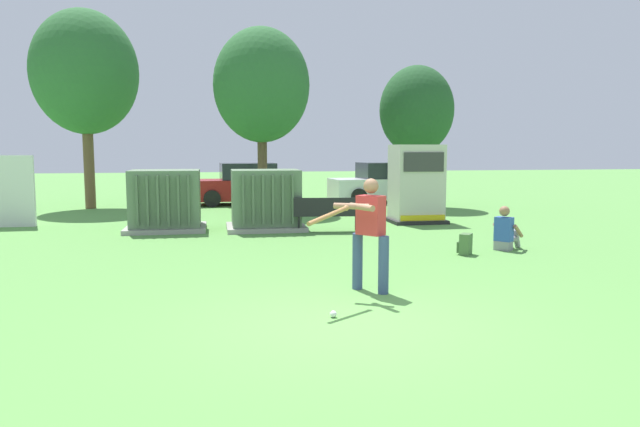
{
  "coord_description": "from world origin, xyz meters",
  "views": [
    {
      "loc": [
        -1.6,
        -6.94,
        2.19
      ],
      "look_at": [
        0.29,
        3.5,
        1.0
      ],
      "focal_mm": 32.66,
      "sensor_mm": 36.0,
      "label": 1
    }
  ],
  "objects_px": {
    "batter": "(368,229)",
    "parked_car_left_of_center": "(383,184)",
    "transformer_mid_west": "(266,200)",
    "transformer_west": "(166,201)",
    "backpack": "(465,244)",
    "generator_enclosure": "(416,184)",
    "parked_car_leftmost": "(245,185)",
    "park_bench": "(328,212)",
    "seated_spectator": "(506,232)",
    "sports_ball": "(333,314)"
  },
  "relations": [
    {
      "from": "transformer_west",
      "to": "batter",
      "type": "distance_m",
      "value": 8.32
    },
    {
      "from": "backpack",
      "to": "generator_enclosure",
      "type": "bearing_deg",
      "value": 81.4
    },
    {
      "from": "transformer_west",
      "to": "backpack",
      "type": "distance_m",
      "value": 8.01
    },
    {
      "from": "generator_enclosure",
      "to": "parked_car_left_of_center",
      "type": "height_order",
      "value": "generator_enclosure"
    },
    {
      "from": "parked_car_left_of_center",
      "to": "park_bench",
      "type": "bearing_deg",
      "value": -115.69
    },
    {
      "from": "generator_enclosure",
      "to": "backpack",
      "type": "bearing_deg",
      "value": -98.6
    },
    {
      "from": "seated_spectator",
      "to": "park_bench",
      "type": "bearing_deg",
      "value": 134.93
    },
    {
      "from": "transformer_west",
      "to": "sports_ball",
      "type": "distance_m",
      "value": 9.21
    },
    {
      "from": "backpack",
      "to": "parked_car_left_of_center",
      "type": "height_order",
      "value": "parked_car_left_of_center"
    },
    {
      "from": "transformer_mid_west",
      "to": "parked_car_left_of_center",
      "type": "distance_m",
      "value": 8.98
    },
    {
      "from": "seated_spectator",
      "to": "transformer_west",
      "type": "bearing_deg",
      "value": 149.66
    },
    {
      "from": "park_bench",
      "to": "parked_car_leftmost",
      "type": "relative_size",
      "value": 0.43
    },
    {
      "from": "transformer_mid_west",
      "to": "batter",
      "type": "relative_size",
      "value": 1.21
    },
    {
      "from": "seated_spectator",
      "to": "parked_car_left_of_center",
      "type": "relative_size",
      "value": 0.22
    },
    {
      "from": "generator_enclosure",
      "to": "parked_car_leftmost",
      "type": "height_order",
      "value": "generator_enclosure"
    },
    {
      "from": "transformer_mid_west",
      "to": "parked_car_leftmost",
      "type": "relative_size",
      "value": 0.49
    },
    {
      "from": "transformer_mid_west",
      "to": "batter",
      "type": "distance_m",
      "value": 7.3
    },
    {
      "from": "batter",
      "to": "parked_car_left_of_center",
      "type": "xyz_separation_m",
      "value": [
        4.47,
        14.4,
        -0.22
      ]
    },
    {
      "from": "batter",
      "to": "backpack",
      "type": "height_order",
      "value": "batter"
    },
    {
      "from": "batter",
      "to": "parked_car_leftmost",
      "type": "bearing_deg",
      "value": 94.38
    },
    {
      "from": "transformer_west",
      "to": "sports_ball",
      "type": "height_order",
      "value": "transformer_west"
    },
    {
      "from": "parked_car_leftmost",
      "to": "sports_ball",
      "type": "bearing_deg",
      "value": -88.84
    },
    {
      "from": "transformer_mid_west",
      "to": "generator_enclosure",
      "type": "distance_m",
      "value": 4.61
    },
    {
      "from": "backpack",
      "to": "sports_ball",
      "type": "bearing_deg",
      "value": -132.39
    },
    {
      "from": "generator_enclosure",
      "to": "parked_car_left_of_center",
      "type": "relative_size",
      "value": 0.53
    },
    {
      "from": "generator_enclosure",
      "to": "seated_spectator",
      "type": "xyz_separation_m",
      "value": [
        0.32,
        -4.87,
        -0.76
      ]
    },
    {
      "from": "transformer_west",
      "to": "generator_enclosure",
      "type": "xyz_separation_m",
      "value": [
        7.18,
        0.48,
        0.35
      ]
    },
    {
      "from": "generator_enclosure",
      "to": "parked_car_left_of_center",
      "type": "distance_m",
      "value": 6.49
    },
    {
      "from": "generator_enclosure",
      "to": "backpack",
      "type": "relative_size",
      "value": 5.23
    },
    {
      "from": "sports_ball",
      "to": "backpack",
      "type": "height_order",
      "value": "backpack"
    },
    {
      "from": "batter",
      "to": "transformer_mid_west",
      "type": "bearing_deg",
      "value": 97.42
    },
    {
      "from": "sports_ball",
      "to": "parked_car_left_of_center",
      "type": "bearing_deg",
      "value": 71.4
    },
    {
      "from": "park_bench",
      "to": "backpack",
      "type": "xyz_separation_m",
      "value": [
        2.17,
        -3.71,
        -0.32
      ]
    },
    {
      "from": "transformer_mid_west",
      "to": "generator_enclosure",
      "type": "bearing_deg",
      "value": 9.33
    },
    {
      "from": "park_bench",
      "to": "sports_ball",
      "type": "height_order",
      "value": "park_bench"
    },
    {
      "from": "transformer_west",
      "to": "generator_enclosure",
      "type": "relative_size",
      "value": 0.91
    },
    {
      "from": "batter",
      "to": "seated_spectator",
      "type": "height_order",
      "value": "batter"
    },
    {
      "from": "sports_ball",
      "to": "parked_car_left_of_center",
      "type": "xyz_separation_m",
      "value": [
        5.26,
        15.64,
        0.71
      ]
    },
    {
      "from": "generator_enclosure",
      "to": "parked_car_leftmost",
      "type": "distance_m",
      "value": 8.11
    },
    {
      "from": "parked_car_leftmost",
      "to": "seated_spectator",
      "type": "bearing_deg",
      "value": -66.3
    },
    {
      "from": "sports_ball",
      "to": "transformer_mid_west",
      "type": "bearing_deg",
      "value": 90.99
    },
    {
      "from": "sports_ball",
      "to": "seated_spectator",
      "type": "bearing_deg",
      "value": 42.75
    },
    {
      "from": "transformer_west",
      "to": "sports_ball",
      "type": "bearing_deg",
      "value": -72.26
    },
    {
      "from": "generator_enclosure",
      "to": "transformer_mid_west",
      "type": "bearing_deg",
      "value": -170.67
    },
    {
      "from": "generator_enclosure",
      "to": "batter",
      "type": "xyz_separation_m",
      "value": [
        -3.59,
        -7.98,
        -0.16
      ]
    },
    {
      "from": "generator_enclosure",
      "to": "parked_car_leftmost",
      "type": "bearing_deg",
      "value": 125.56
    },
    {
      "from": "generator_enclosure",
      "to": "seated_spectator",
      "type": "relative_size",
      "value": 2.39
    },
    {
      "from": "backpack",
      "to": "parked_car_left_of_center",
      "type": "xyz_separation_m",
      "value": [
        1.68,
        11.71,
        0.54
      ]
    },
    {
      "from": "seated_spectator",
      "to": "generator_enclosure",
      "type": "bearing_deg",
      "value": 93.75
    },
    {
      "from": "park_bench",
      "to": "backpack",
      "type": "height_order",
      "value": "park_bench"
    }
  ]
}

